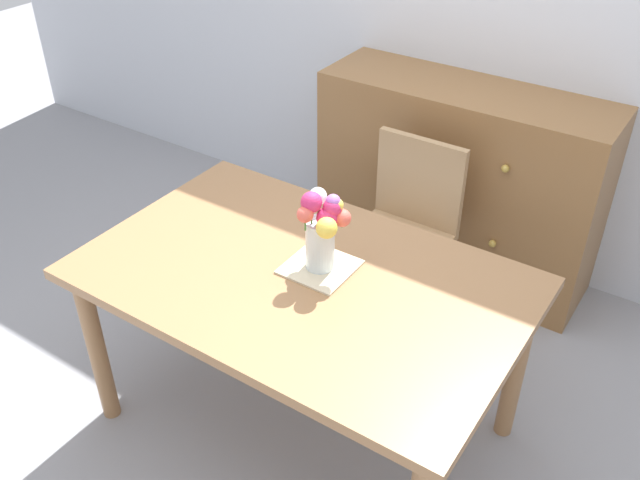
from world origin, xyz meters
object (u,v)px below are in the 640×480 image
object	(u,v)px
chair_far	(406,223)
dresser	(457,183)
dining_table	(302,294)
flower_vase	(323,226)

from	to	relation	value
chair_far	dresser	size ratio (longest dim) A/B	0.64
dining_table	dresser	distance (m)	1.34
dining_table	chair_far	distance (m)	0.84
chair_far	dresser	bearing A→B (deg)	-93.35
dining_table	flower_vase	size ratio (longest dim) A/B	5.03
chair_far	dresser	distance (m)	0.50
flower_vase	dining_table	bearing A→B (deg)	-125.62
dresser	flower_vase	distance (m)	1.34
dining_table	chair_far	xyz separation A→B (m)	(-0.01, 0.83, -0.15)
chair_far	dining_table	bearing A→B (deg)	90.83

